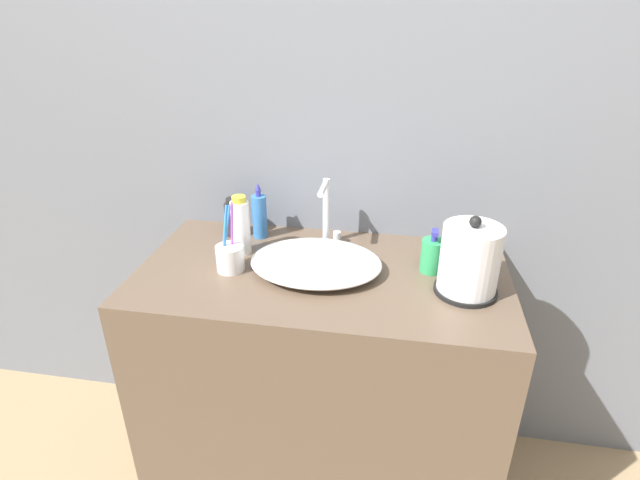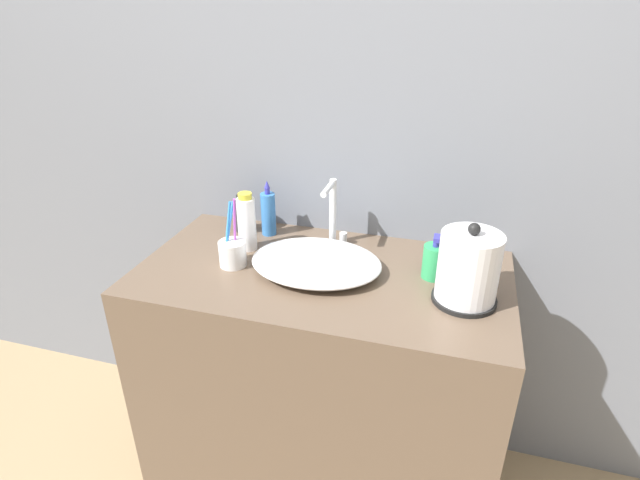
{
  "view_description": "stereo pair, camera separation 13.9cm",
  "coord_description": "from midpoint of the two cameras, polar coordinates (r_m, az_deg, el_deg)",
  "views": [
    {
      "loc": [
        0.21,
        -0.95,
        1.55
      ],
      "look_at": [
        -0.01,
        0.28,
        0.93
      ],
      "focal_mm": 28.0,
      "sensor_mm": 36.0,
      "label": 1
    },
    {
      "loc": [
        0.34,
        -0.92,
        1.55
      ],
      "look_at": [
        -0.01,
        0.28,
        0.93
      ],
      "focal_mm": 28.0,
      "sensor_mm": 36.0,
      "label": 2
    }
  ],
  "objects": [
    {
      "name": "faucet",
      "position": [
        1.54,
        -1.75,
        3.34
      ],
      "size": [
        0.06,
        0.12,
        0.21
      ],
      "color": "silver",
      "rests_on": "vanity_counter"
    },
    {
      "name": "toothbrush_cup",
      "position": [
        1.46,
        -12.95,
        -1.97
      ],
      "size": [
        0.08,
        0.08,
        0.21
      ],
      "color": "silver",
      "rests_on": "vanity_counter"
    },
    {
      "name": "vanity_counter",
      "position": [
        1.68,
        -2.28,
        -15.96
      ],
      "size": [
        1.07,
        0.56,
        0.83
      ],
      "color": "brown",
      "rests_on": "ground_plane"
    },
    {
      "name": "electric_kettle",
      "position": [
        1.33,
        13.88,
        -2.59
      ],
      "size": [
        0.17,
        0.17,
        0.22
      ],
      "color": "black",
      "rests_on": "vanity_counter"
    },
    {
      "name": "mouthwash_bottle",
      "position": [
        1.53,
        -11.63,
        1.51
      ],
      "size": [
        0.06,
        0.06,
        0.18
      ],
      "color": "white",
      "rests_on": "vanity_counter"
    },
    {
      "name": "wall_back",
      "position": [
        1.56,
        -0.49,
        17.26
      ],
      "size": [
        6.0,
        0.04,
        2.6
      ],
      "color": "slate",
      "rests_on": "ground_plane"
    },
    {
      "name": "lotion_bottle",
      "position": [
        1.44,
        10.05,
        -1.78
      ],
      "size": [
        0.07,
        0.07,
        0.13
      ],
      "color": "#2D9956",
      "rests_on": "vanity_counter"
    },
    {
      "name": "sink_basin",
      "position": [
        1.43,
        -3.26,
        -2.61
      ],
      "size": [
        0.38,
        0.3,
        0.05
      ],
      "color": "white",
      "rests_on": "vanity_counter"
    },
    {
      "name": "shampoo_bottle",
      "position": [
        1.63,
        -9.37,
        2.73
      ],
      "size": [
        0.05,
        0.05,
        0.19
      ],
      "color": "#3370B7",
      "rests_on": "vanity_counter"
    },
    {
      "name": "hand_cream_bottle",
      "position": [
        1.67,
        -12.12,
        2.47
      ],
      "size": [
        0.06,
        0.06,
        0.13
      ],
      "color": "#28282D",
      "rests_on": "vanity_counter"
    }
  ]
}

